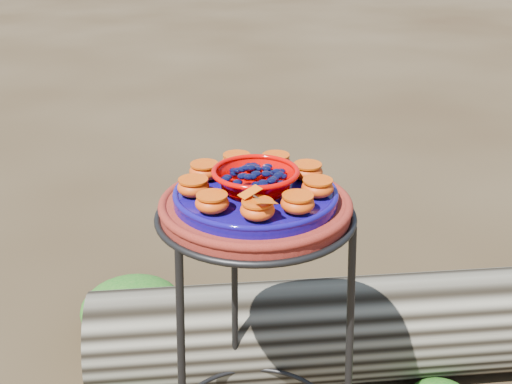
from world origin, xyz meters
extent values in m
cylinder|color=#5E120A|center=(0.00, 0.00, 0.72)|extent=(0.38, 0.38, 0.03)
cylinder|color=#0C035E|center=(0.00, 0.00, 0.74)|extent=(0.32, 0.32, 0.02)
ellipsoid|color=#AA2500|center=(-0.03, -0.12, 0.77)|extent=(0.06, 0.06, 0.03)
ellipsoid|color=#AA2500|center=(0.05, -0.11, 0.77)|extent=(0.06, 0.06, 0.03)
ellipsoid|color=#AA2500|center=(0.11, -0.05, 0.77)|extent=(0.06, 0.06, 0.03)
ellipsoid|color=#AA2500|center=(0.12, 0.03, 0.77)|extent=(0.06, 0.06, 0.03)
ellipsoid|color=#AA2500|center=(0.07, 0.10, 0.77)|extent=(0.06, 0.06, 0.03)
ellipsoid|color=#AA2500|center=(-0.01, 0.12, 0.77)|extent=(0.06, 0.06, 0.03)
ellipsoid|color=#AA2500|center=(-0.09, 0.09, 0.77)|extent=(0.06, 0.06, 0.03)
ellipsoid|color=#AA2500|center=(-0.12, 0.01, 0.77)|extent=(0.06, 0.06, 0.03)
ellipsoid|color=#AA2500|center=(-0.10, -0.07, 0.77)|extent=(0.06, 0.06, 0.03)
ellipsoid|color=#104B11|center=(-0.24, 0.67, 0.08)|extent=(0.33, 0.33, 0.17)
camera|label=1|loc=(-0.29, -1.11, 1.26)|focal=45.00mm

